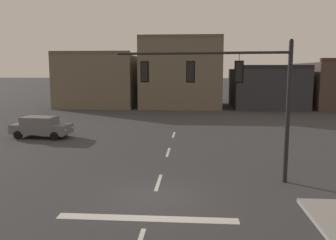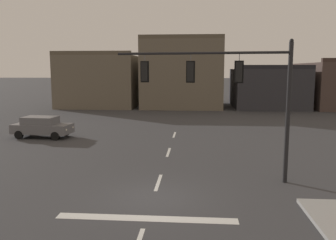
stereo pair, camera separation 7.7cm
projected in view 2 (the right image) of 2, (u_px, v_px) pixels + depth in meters
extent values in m
plane|color=#353538|center=(153.00, 198.00, 14.33)|extent=(400.00, 400.00, 0.00)
cube|color=silver|center=(146.00, 218.00, 12.36)|extent=(6.40, 0.50, 0.01)
cube|color=silver|center=(158.00, 182.00, 16.31)|extent=(0.16, 2.40, 0.01)
cube|color=silver|center=(168.00, 152.00, 22.23)|extent=(0.16, 2.40, 0.01)
cube|color=silver|center=(174.00, 135.00, 28.15)|extent=(0.16, 2.40, 0.01)
cylinder|color=black|center=(288.00, 114.00, 15.88)|extent=(0.20, 0.20, 6.38)
cylinder|color=black|center=(200.00, 53.00, 16.29)|extent=(7.96, 1.13, 0.12)
sphere|color=black|center=(292.00, 41.00, 15.42)|extent=(0.18, 0.18, 0.18)
cylinder|color=#56565B|center=(239.00, 58.00, 15.97)|extent=(0.03, 0.03, 0.35)
cube|color=black|center=(239.00, 72.00, 16.06)|extent=(0.33, 0.28, 0.90)
sphere|color=red|center=(239.00, 66.00, 16.14)|extent=(0.20, 0.20, 0.20)
sphere|color=#2D2314|center=(239.00, 72.00, 16.18)|extent=(0.20, 0.20, 0.20)
sphere|color=black|center=(239.00, 78.00, 16.22)|extent=(0.20, 0.20, 0.20)
cube|color=black|center=(239.00, 72.00, 16.04)|extent=(0.42, 0.08, 1.02)
cylinder|color=#56565B|center=(191.00, 58.00, 16.42)|extent=(0.03, 0.03, 0.35)
cube|color=black|center=(191.00, 72.00, 16.51)|extent=(0.33, 0.28, 0.90)
sphere|color=red|center=(191.00, 66.00, 16.59)|extent=(0.20, 0.20, 0.20)
sphere|color=#2D2314|center=(191.00, 72.00, 16.63)|extent=(0.20, 0.20, 0.20)
sphere|color=black|center=(191.00, 78.00, 16.67)|extent=(0.20, 0.20, 0.20)
cube|color=black|center=(191.00, 72.00, 16.49)|extent=(0.42, 0.08, 1.02)
cylinder|color=#56565B|center=(145.00, 59.00, 16.87)|extent=(0.03, 0.03, 0.35)
cube|color=black|center=(145.00, 72.00, 16.96)|extent=(0.33, 0.28, 0.90)
sphere|color=red|center=(146.00, 66.00, 17.04)|extent=(0.20, 0.20, 0.20)
sphere|color=#2D2314|center=(146.00, 72.00, 17.08)|extent=(0.20, 0.20, 0.20)
sphere|color=black|center=(146.00, 78.00, 17.12)|extent=(0.20, 0.20, 0.20)
cube|color=black|center=(145.00, 72.00, 16.94)|extent=(0.42, 0.08, 1.02)
cube|color=slate|center=(42.00, 128.00, 26.94)|extent=(4.53, 2.13, 0.70)
cube|color=slate|center=(40.00, 120.00, 26.87)|extent=(2.58, 1.78, 0.56)
cube|color=#2D3842|center=(50.00, 121.00, 26.76)|extent=(0.36, 1.53, 0.47)
cube|color=#2D3842|center=(26.00, 120.00, 27.05)|extent=(0.33, 1.53, 0.46)
cylinder|color=black|center=(65.00, 132.00, 27.60)|extent=(0.66, 0.27, 0.64)
cylinder|color=black|center=(55.00, 136.00, 25.94)|extent=(0.66, 0.27, 0.64)
cylinder|color=black|center=(31.00, 131.00, 28.05)|extent=(0.66, 0.27, 0.64)
cylinder|color=black|center=(19.00, 135.00, 26.38)|extent=(0.66, 0.27, 0.64)
sphere|color=silver|center=(73.00, 127.00, 27.16)|extent=(0.16, 0.16, 0.16)
sphere|color=silver|center=(66.00, 130.00, 26.03)|extent=(0.16, 0.16, 0.16)
cube|color=maroon|center=(16.00, 127.00, 27.26)|extent=(0.15, 1.37, 0.12)
cube|color=#665B4C|center=(100.00, 81.00, 49.21)|extent=(10.42, 8.62, 7.00)
cube|color=brown|center=(90.00, 53.00, 44.72)|extent=(10.42, 0.60, 0.50)
cube|color=#665B4C|center=(182.00, 74.00, 49.22)|extent=(10.69, 10.75, 8.95)
cube|color=brown|center=(181.00, 37.00, 43.54)|extent=(10.69, 0.60, 0.50)
cube|color=#2D2D33|center=(267.00, 88.00, 48.62)|extent=(9.26, 10.85, 5.22)
cube|color=black|center=(276.00, 67.00, 43.16)|extent=(9.26, 0.60, 0.50)
cube|color=#473833|center=(331.00, 85.00, 49.38)|extent=(7.53, 13.96, 6.05)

